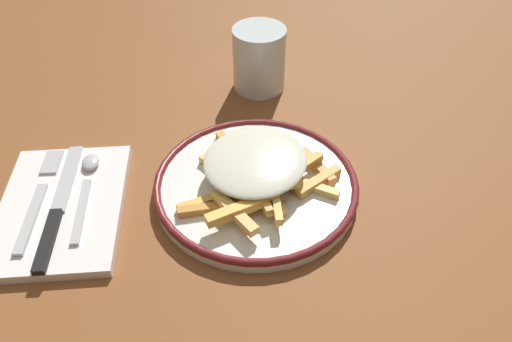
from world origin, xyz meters
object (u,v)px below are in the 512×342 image
Objects in this scene: napkin at (62,207)px; knife at (56,214)px; plate at (256,185)px; water_glass at (259,59)px; spoon at (87,180)px; fork at (39,197)px; fries_heap at (256,169)px.

napkin is 0.99× the size of knife.
plate is 2.59× the size of water_glass.
napkin is at bearing -128.83° from spoon.
fork is 1.16× the size of spoon.
knife is at bearing -118.13° from spoon.
spoon is (0.06, 0.02, 0.00)m from fork.
napkin is 0.05m from spoon.
spoon is 1.52× the size of water_glass.
plate is at bearing -97.17° from water_glass.
water_glass reaches higher than napkin.
fries_heap is 0.24m from knife.
napkin is 0.02m from knife.
plate is 0.03m from fries_heap.
knife is 1.38× the size of spoon.
plate is at bearing 6.85° from knife.
plate reaches higher than fork.
fries_heap is at bearing 67.81° from plate.
spoon reaches higher than napkin.
spoon reaches higher than plate.
plate is 1.23× the size of knife.
knife is at bearing -173.15° from plate.
water_glass is at bearing 41.51° from spoon.
water_glass is (0.03, 0.24, 0.01)m from fries_heap.
knife reaches higher than napkin.
fork is 0.84× the size of knife.
water_glass reaches higher than fork.
water_glass is (0.03, 0.24, 0.04)m from plate.
fork is (-0.03, 0.01, 0.01)m from napkin.
spoon is 0.33m from water_glass.
water_glass reaches higher than spoon.
napkin is at bearing -177.46° from fries_heap.
water_glass is at bearing 44.69° from knife.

